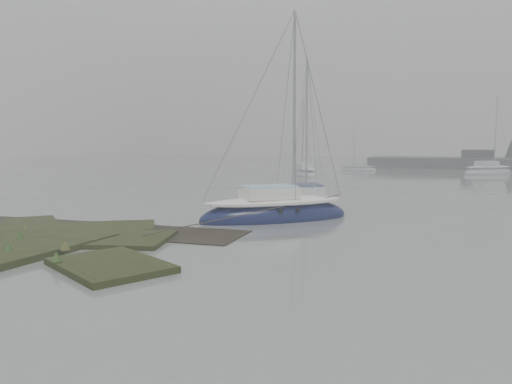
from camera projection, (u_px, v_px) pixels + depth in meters
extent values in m
plane|color=slate|center=(348.00, 184.00, 42.07)|extent=(160.00, 160.00, 0.00)
cube|color=#424247|center=(478.00, 158.00, 66.09)|extent=(4.00, 3.00, 2.20)
cone|color=#384238|center=(511.00, 152.00, 66.22)|extent=(2.00, 2.00, 3.50)
ellipsoid|color=#0B1339|center=(275.00, 217.00, 22.93)|extent=(6.80, 6.78, 1.75)
ellipsoid|color=white|center=(275.00, 202.00, 22.86)|extent=(5.80, 5.79, 0.50)
cube|color=white|center=(269.00, 193.00, 22.70)|extent=(2.85, 2.84, 0.52)
cube|color=#94CEE5|center=(269.00, 186.00, 22.67)|extent=(2.63, 2.63, 0.08)
cylinder|color=#939399|center=(294.00, 103.00, 22.73)|extent=(0.11, 0.11, 8.26)
cylinder|color=#939399|center=(265.00, 187.00, 22.60)|extent=(2.11, 2.10, 0.09)
ellipsoid|color=silver|center=(308.00, 207.00, 26.62)|extent=(4.60, 6.35, 1.49)
ellipsoid|color=silver|center=(308.00, 196.00, 26.56)|extent=(3.88, 5.47, 0.42)
cube|color=silver|center=(309.00, 189.00, 26.26)|extent=(2.13, 2.46, 0.44)
cube|color=#17284A|center=(309.00, 185.00, 26.24)|extent=(1.97, 2.27, 0.07)
cylinder|color=#939399|center=(307.00, 125.00, 26.96)|extent=(0.10, 0.10, 6.99)
cylinder|color=#939399|center=(310.00, 185.00, 26.07)|extent=(1.20, 2.21, 0.08)
ellipsoid|color=#B8BEC2|center=(304.00, 175.00, 52.68)|extent=(5.12, 6.36, 1.52)
ellipsoid|color=silver|center=(304.00, 169.00, 52.62)|extent=(4.34, 5.47, 0.43)
cube|color=silver|center=(305.00, 165.00, 52.32)|extent=(2.29, 2.53, 0.45)
cube|color=silver|center=(305.00, 163.00, 52.29)|extent=(2.12, 2.33, 0.07)
cylinder|color=#939399|center=(303.00, 132.00, 53.01)|extent=(0.10, 0.10, 7.14)
cylinder|color=#939399|center=(305.00, 163.00, 52.11)|extent=(1.43, 2.14, 0.08)
ellipsoid|color=#AAB0B4|center=(488.00, 173.00, 55.26)|extent=(6.15, 6.29, 1.61)
ellipsoid|color=white|center=(488.00, 167.00, 55.20)|extent=(5.25, 5.37, 0.45)
cube|color=white|center=(487.00, 164.00, 55.05)|extent=(2.60, 2.62, 0.47)
cube|color=#AFB4BA|center=(487.00, 161.00, 55.02)|extent=(2.40, 2.42, 0.08)
cylinder|color=#939399|center=(496.00, 130.00, 55.10)|extent=(0.10, 0.10, 7.57)
cylinder|color=#939399|center=(485.00, 161.00, 54.95)|extent=(1.89, 1.97, 0.09)
ellipsoid|color=#AFB2BA|center=(358.00, 170.00, 61.95)|extent=(4.40, 1.49, 1.07)
ellipsoid|color=silver|center=(358.00, 166.00, 61.90)|extent=(3.84, 1.20, 0.30)
cube|color=silver|center=(360.00, 164.00, 61.80)|extent=(1.51, 0.96, 0.31)
cube|color=silver|center=(360.00, 163.00, 61.79)|extent=(1.39, 0.89, 0.05)
cylinder|color=#939399|center=(354.00, 144.00, 61.85)|extent=(0.07, 0.07, 5.01)
cylinder|color=#939399|center=(361.00, 163.00, 61.74)|extent=(1.76, 0.08, 0.06)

